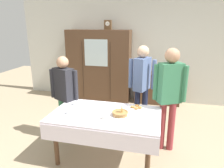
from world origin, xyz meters
TOP-DOWN VIEW (x-y plane):
  - ground_plane at (0.00, 0.00)m, footprint 12.00×12.00m
  - back_wall at (0.00, 2.65)m, footprint 6.40×0.10m
  - dining_table at (0.00, -0.23)m, footprint 1.63×0.97m
  - wall_cabinet at (-0.90, 2.35)m, footprint 1.71×0.46m
  - mantel_clock at (-0.64, 2.35)m, footprint 0.18×0.11m
  - bookshelf_low at (0.69, 2.41)m, footprint 1.17×0.35m
  - book_stack at (0.69, 2.41)m, footprint 0.15×0.21m
  - tea_cup_center at (0.04, -0.39)m, footprint 0.13×0.13m
  - tea_cup_near_left at (-0.53, -0.34)m, footprint 0.13×0.13m
  - tea_cup_front_edge at (-0.58, 0.02)m, footprint 0.13×0.13m
  - bread_basket at (0.22, -0.21)m, footprint 0.24×0.24m
  - pastry_plate at (0.42, 0.10)m, footprint 0.28×0.28m
  - spoon_near_right at (0.13, -0.02)m, footprint 0.12×0.02m
  - spoon_far_left at (-0.20, -0.11)m, footprint 0.12×0.02m
  - person_behind_table_left at (-0.87, 0.21)m, footprint 0.52×0.34m
  - person_near_right_end at (0.92, 0.28)m, footprint 0.52×0.34m
  - person_behind_table_right at (0.42, 0.89)m, footprint 0.52×0.41m

SIDE VIEW (x-z plane):
  - ground_plane at x=0.00m, z-range 0.00..0.00m
  - bookshelf_low at x=0.69m, z-range 0.00..0.82m
  - dining_table at x=0.00m, z-range 0.27..1.04m
  - spoon_near_right at x=0.13m, z-range 0.76..0.77m
  - spoon_far_left at x=-0.20m, z-range 0.76..0.77m
  - pastry_plate at x=0.42m, z-range 0.75..0.80m
  - tea_cup_center at x=0.04m, z-range 0.76..0.82m
  - tea_cup_near_left at x=-0.53m, z-range 0.76..0.82m
  - tea_cup_front_edge at x=-0.58m, z-range 0.76..0.82m
  - bread_basket at x=0.22m, z-range 0.72..0.88m
  - book_stack at x=0.69m, z-range 0.81..0.93m
  - person_behind_table_left at x=-0.87m, z-range 0.16..1.70m
  - wall_cabinet at x=-0.90m, z-range 0.00..1.91m
  - person_behind_table_right at x=0.42m, z-range 0.19..1.87m
  - person_near_right_end at x=0.92m, z-range 0.19..1.91m
  - back_wall at x=0.00m, z-range 0.00..2.70m
  - mantel_clock at x=-0.64m, z-range 1.91..2.15m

